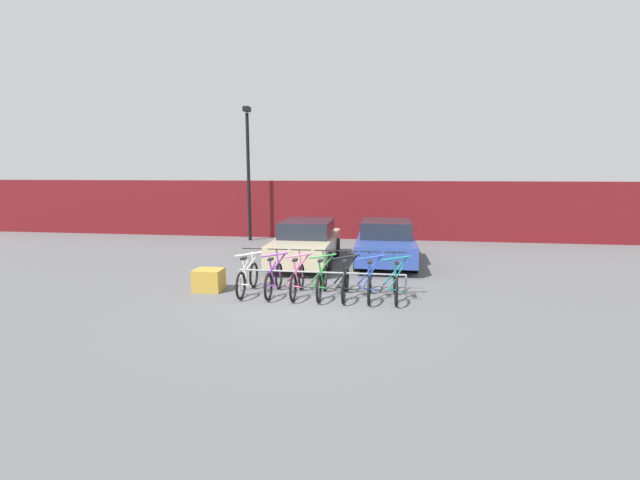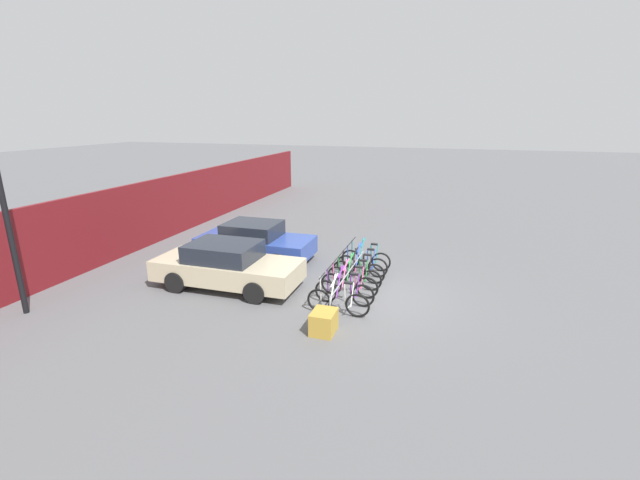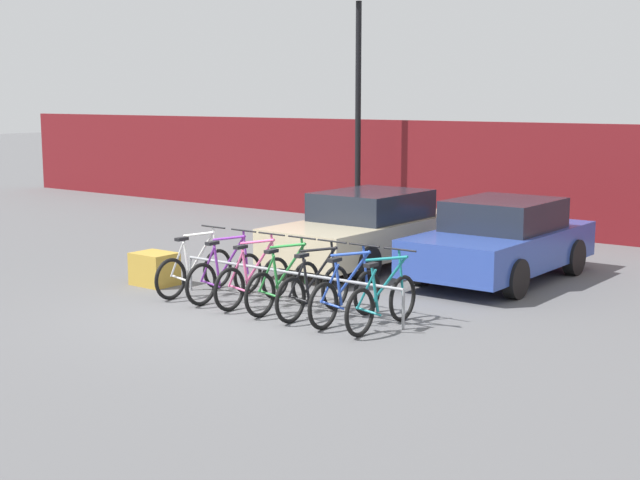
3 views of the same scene
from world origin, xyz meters
TOP-DOWN VIEW (x-y plane):
  - ground_plane at (0.00, 0.00)m, footprint 120.00×120.00m
  - hoarding_wall at (0.00, 9.50)m, footprint 36.00×0.16m
  - bike_rack at (0.28, 0.68)m, footprint 4.14×0.04m
  - bicycle_white at (-1.52, 0.53)m, footprint 0.68×1.71m
  - bicycle_purple at (-0.85, 0.53)m, footprint 0.68×1.71m
  - bicycle_pink at (-0.27, 0.53)m, footprint 0.68×1.71m
  - bicycle_green at (0.33, 0.53)m, footprint 0.68×1.71m
  - bicycle_black at (0.90, 0.53)m, footprint 0.68×1.71m
  - bicycle_blue at (1.47, 0.53)m, footprint 0.68×1.71m
  - bicycle_teal at (2.08, 0.53)m, footprint 0.68×1.71m
  - car_beige at (-0.68, 4.25)m, footprint 1.91×4.45m
  - car_blue at (1.88, 4.55)m, footprint 1.91×4.11m
  - lamp_post at (-3.92, 8.50)m, footprint 0.24×0.44m
  - cargo_crate at (-2.56, 0.60)m, footprint 0.70×0.56m

SIDE VIEW (x-z plane):
  - ground_plane at x=0.00m, z-range 0.00..0.00m
  - cargo_crate at x=-2.56m, z-range 0.00..0.55m
  - bicycle_white at x=-1.52m, z-range -0.15..0.90m
  - bicycle_purple at x=-0.85m, z-range -0.15..0.90m
  - bicycle_pink at x=-0.27m, z-range -0.15..0.90m
  - bicycle_green at x=0.33m, z-range -0.15..0.90m
  - bicycle_black at x=0.90m, z-range -0.15..0.90m
  - bicycle_blue at x=1.47m, z-range -0.15..0.90m
  - bicycle_teal at x=2.08m, z-range -0.15..0.90m
  - bike_rack at x=0.28m, z-range 0.21..0.78m
  - car_blue at x=1.88m, z-range -0.01..1.39m
  - car_beige at x=-0.68m, z-range -0.01..1.39m
  - hoarding_wall at x=0.00m, z-range 0.00..2.57m
  - lamp_post at x=-3.92m, z-range 0.35..6.00m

